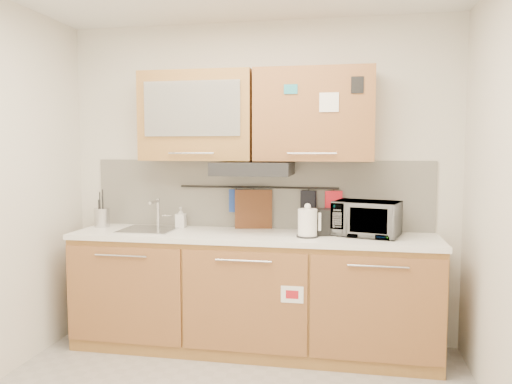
% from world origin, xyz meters
% --- Properties ---
extents(wall_back, '(3.20, 0.00, 3.20)m').
position_xyz_m(wall_back, '(0.00, 1.50, 1.30)').
color(wall_back, silver).
rests_on(wall_back, ground).
extents(base_cabinet, '(2.80, 0.64, 0.88)m').
position_xyz_m(base_cabinet, '(0.00, 1.19, 0.41)').
color(base_cabinet, '#B1833E').
rests_on(base_cabinet, floor).
extents(countertop, '(2.82, 0.62, 0.04)m').
position_xyz_m(countertop, '(0.00, 1.19, 0.90)').
color(countertop, white).
rests_on(countertop, base_cabinet).
extents(backsplash, '(2.80, 0.02, 0.56)m').
position_xyz_m(backsplash, '(0.00, 1.49, 1.20)').
color(backsplash, silver).
rests_on(backsplash, countertop).
extents(upper_cabinets, '(1.82, 0.37, 0.70)m').
position_xyz_m(upper_cabinets, '(-0.00, 1.32, 1.83)').
color(upper_cabinets, '#B1833E').
rests_on(upper_cabinets, wall_back).
extents(range_hood, '(0.60, 0.46, 0.10)m').
position_xyz_m(range_hood, '(0.00, 1.25, 1.42)').
color(range_hood, black).
rests_on(range_hood, upper_cabinets).
extents(sink, '(0.42, 0.40, 0.26)m').
position_xyz_m(sink, '(-0.85, 1.21, 0.92)').
color(sink, silver).
rests_on(sink, countertop).
extents(utensil_rail, '(1.30, 0.02, 0.02)m').
position_xyz_m(utensil_rail, '(0.00, 1.45, 1.26)').
color(utensil_rail, black).
rests_on(utensil_rail, backsplash).
extents(utensil_crock, '(0.16, 0.16, 0.31)m').
position_xyz_m(utensil_crock, '(-1.30, 1.29, 1.00)').
color(utensil_crock, silver).
rests_on(utensil_crock, countertop).
extents(kettle, '(0.19, 0.18, 0.25)m').
position_xyz_m(kettle, '(0.43, 1.12, 1.02)').
color(kettle, white).
rests_on(kettle, countertop).
extents(toaster, '(0.30, 0.23, 0.20)m').
position_xyz_m(toaster, '(0.50, 1.23, 1.02)').
color(toaster, black).
rests_on(toaster, countertop).
extents(microwave, '(0.54, 0.44, 0.26)m').
position_xyz_m(microwave, '(0.87, 1.26, 1.05)').
color(microwave, '#999999').
rests_on(microwave, countertop).
extents(soap_bottle, '(0.08, 0.08, 0.17)m').
position_xyz_m(soap_bottle, '(-0.64, 1.38, 1.01)').
color(soap_bottle, '#999999').
rests_on(soap_bottle, countertop).
extents(cutting_board, '(0.30, 0.08, 0.38)m').
position_xyz_m(cutting_board, '(-0.03, 1.44, 1.05)').
color(cutting_board, brown).
rests_on(cutting_board, utensil_rail).
extents(oven_mitt, '(0.11, 0.04, 0.19)m').
position_xyz_m(oven_mitt, '(-0.18, 1.44, 1.15)').
color(oven_mitt, '#203E96').
rests_on(oven_mitt, utensil_rail).
extents(dark_pouch, '(0.13, 0.07, 0.20)m').
position_xyz_m(dark_pouch, '(0.41, 1.44, 1.14)').
color(dark_pouch, black).
rests_on(dark_pouch, utensil_rail).
extents(pot_holder, '(0.14, 0.06, 0.17)m').
position_xyz_m(pot_holder, '(0.61, 1.44, 1.16)').
color(pot_holder, red).
rests_on(pot_holder, utensil_rail).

